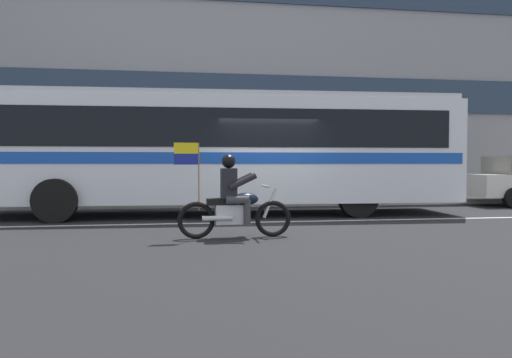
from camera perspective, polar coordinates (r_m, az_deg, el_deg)
ground_plane at (r=11.66m, az=1.56°, el=-4.95°), size 60.00×60.00×0.00m
sidewalk_curb at (r=16.68m, az=-1.46°, el=-2.62°), size 28.00×3.80×0.15m
lane_center_stripe at (r=11.08m, az=2.09°, el=-5.29°), size 26.60×0.14×0.01m
office_building_facade at (r=19.47m, az=-2.32°, el=15.83°), size 28.00×0.89×12.14m
transit_bus at (r=12.64m, az=-4.53°, el=4.13°), size 12.84×3.05×3.22m
motorcycle_with_rider at (r=8.67m, az=-2.76°, el=-2.90°), size 2.20×0.64×1.78m
fire_hydrant at (r=15.73m, az=6.41°, el=-1.29°), size 0.22×0.30×0.75m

